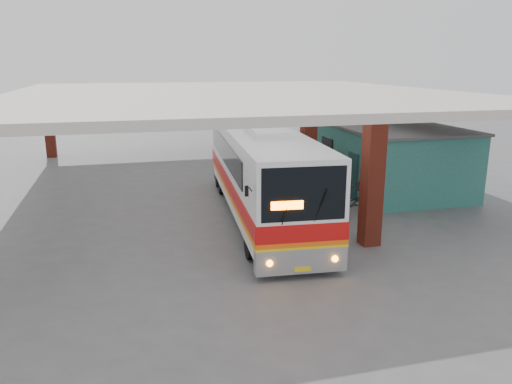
{
  "coord_description": "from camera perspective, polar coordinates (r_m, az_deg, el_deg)",
  "views": [
    {
      "loc": [
        -4.83,
        -17.52,
        6.03
      ],
      "look_at": [
        -0.19,
        0.0,
        1.29
      ],
      "focal_mm": 35.0,
      "sensor_mm": 36.0,
      "label": 1
    }
  ],
  "objects": [
    {
      "name": "pedestrian",
      "position": [
        18.92,
        5.89,
        -1.48
      ],
      "size": [
        0.69,
        0.65,
        1.59
      ],
      "primitive_type": "imported",
      "rotation": [
        0.0,
        0.0,
        3.76
      ],
      "color": "red",
      "rests_on": "ground"
    },
    {
      "name": "brick_columns",
      "position": [
        23.69,
        0.68,
        5.29
      ],
      "size": [
        20.1,
        21.6,
        4.35
      ],
      "color": "maroon",
      "rests_on": "ground"
    },
    {
      "name": "red_chair",
      "position": [
        27.32,
        6.34,
        2.53
      ],
      "size": [
        0.44,
        0.44,
        0.72
      ],
      "rotation": [
        0.0,
        0.0,
        0.17
      ],
      "color": "red",
      "rests_on": "ground"
    },
    {
      "name": "shop_building",
      "position": [
        25.2,
        14.75,
        3.96
      ],
      "size": [
        5.2,
        8.2,
        3.11
      ],
      "color": "#2A6957",
      "rests_on": "ground"
    },
    {
      "name": "ground",
      "position": [
        19.15,
        0.54,
        -3.7
      ],
      "size": [
        90.0,
        90.0,
        0.0
      ],
      "primitive_type": "plane",
      "color": "#515154",
      "rests_on": "ground"
    },
    {
      "name": "motorcycle",
      "position": [
        20.44,
        10.97,
        -1.23
      ],
      "size": [
        2.14,
        1.28,
        1.06
      ],
      "primitive_type": "imported",
      "rotation": [
        0.0,
        0.0,
        1.88
      ],
      "color": "black",
      "rests_on": "ground"
    },
    {
      "name": "coach_bus",
      "position": [
        19.71,
        0.59,
        2.39
      ],
      "size": [
        3.7,
        12.89,
        3.71
      ],
      "rotation": [
        0.0,
        0.0,
        -0.08
      ],
      "color": "white",
      "rests_on": "ground"
    },
    {
      "name": "canopy_roof",
      "position": [
        24.65,
        -2.37,
        11.09
      ],
      "size": [
        21.0,
        23.0,
        0.3
      ],
      "primitive_type": "cube",
      "color": "beige",
      "rests_on": "brick_columns"
    }
  ]
}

